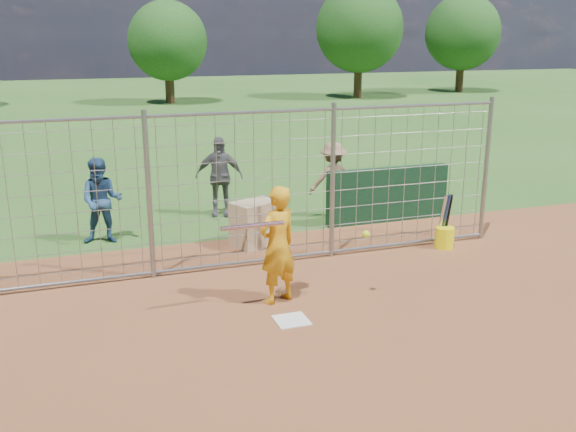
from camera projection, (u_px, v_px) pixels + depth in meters
name	position (u px, v px, depth m)	size (l,w,h in m)	color
ground	(287.00, 315.00, 8.66)	(100.00, 100.00, 0.00)	#2D591E
home_plate	(292.00, 320.00, 8.47)	(0.43, 0.43, 0.02)	silver
dugout_wall	(388.00, 195.00, 12.85)	(2.60, 0.20, 1.10)	#11381E
batter	(278.00, 245.00, 8.88)	(0.61, 0.40, 1.68)	orange
bystander_a	(102.00, 201.00, 11.46)	(0.76, 0.59, 1.56)	navy
bystander_b	(219.00, 176.00, 13.20)	(0.97, 0.41, 1.66)	#515156
bystander_c	(333.00, 180.00, 13.13)	(1.00, 0.58, 1.55)	#8D674D
equipment_bin	(256.00, 223.00, 11.44)	(0.80, 0.55, 0.80)	tan
equipment_in_play	(281.00, 228.00, 8.50)	(2.10, 0.16, 0.35)	silver
bucket_with_bats	(445.00, 235.00, 11.32)	(0.34, 0.34, 0.97)	#FDF80D
backstop_fence	(245.00, 191.00, 10.13)	(9.08, 0.08, 2.60)	gray
tree_line	(169.00, 33.00, 34.17)	(44.66, 6.72, 6.48)	#3F2B19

